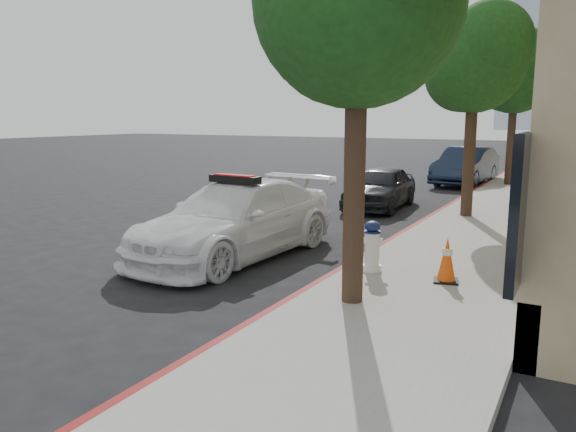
{
  "coord_description": "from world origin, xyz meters",
  "views": [
    {
      "loc": [
        5.8,
        -9.23,
        2.76
      ],
      "look_at": [
        1.05,
        -0.54,
        1.0
      ],
      "focal_mm": 35.0,
      "sensor_mm": 36.0,
      "label": 1
    }
  ],
  "objects_px": {
    "police_car": "(235,219)",
    "parked_car_mid": "(380,187)",
    "parked_car_far": "(466,166)",
    "traffic_cone": "(447,260)",
    "fire_hydrant": "(372,247)"
  },
  "relations": [
    {
      "from": "parked_car_mid",
      "to": "police_car",
      "type": "bearing_deg",
      "value": -97.16
    },
    {
      "from": "parked_car_far",
      "to": "traffic_cone",
      "type": "xyz_separation_m",
      "value": [
        2.67,
        -14.75,
        -0.25
      ]
    },
    {
      "from": "parked_car_mid",
      "to": "traffic_cone",
      "type": "distance_m",
      "value": 8.2
    },
    {
      "from": "police_car",
      "to": "fire_hydrant",
      "type": "relative_size",
      "value": 6.08
    },
    {
      "from": "parked_car_mid",
      "to": "fire_hydrant",
      "type": "height_order",
      "value": "parked_car_mid"
    },
    {
      "from": "parked_car_far",
      "to": "traffic_cone",
      "type": "bearing_deg",
      "value": -75.23
    },
    {
      "from": "police_car",
      "to": "parked_car_mid",
      "type": "distance_m",
      "value": 7.06
    },
    {
      "from": "police_car",
      "to": "parked_car_mid",
      "type": "height_order",
      "value": "police_car"
    },
    {
      "from": "police_car",
      "to": "parked_car_far",
      "type": "height_order",
      "value": "police_car"
    },
    {
      "from": "parked_car_far",
      "to": "parked_car_mid",
      "type": "bearing_deg",
      "value": -93.41
    },
    {
      "from": "fire_hydrant",
      "to": "traffic_cone",
      "type": "xyz_separation_m",
      "value": [
        1.27,
        -0.04,
        -0.07
      ]
    },
    {
      "from": "parked_car_mid",
      "to": "parked_car_far",
      "type": "distance_m",
      "value": 7.5
    },
    {
      "from": "parked_car_mid",
      "to": "traffic_cone",
      "type": "bearing_deg",
      "value": -66.07
    },
    {
      "from": "parked_car_far",
      "to": "traffic_cone",
      "type": "relative_size",
      "value": 6.36
    },
    {
      "from": "parked_car_far",
      "to": "fire_hydrant",
      "type": "distance_m",
      "value": 14.77
    }
  ]
}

